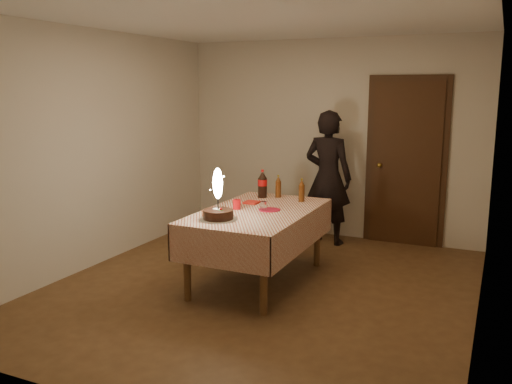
# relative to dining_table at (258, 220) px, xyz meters

# --- Properties ---
(ground) EXTENTS (4.00, 4.50, 0.01)m
(ground) POSITION_rel_dining_table_xyz_m (0.10, -0.17, -0.65)
(ground) COLOR brown
(ground) RESTS_ON ground
(room_shell) EXTENTS (4.04, 4.54, 2.62)m
(room_shell) POSITION_rel_dining_table_xyz_m (0.14, -0.09, 1.00)
(room_shell) COLOR beige
(room_shell) RESTS_ON ground
(dining_table) EXTENTS (1.02, 1.72, 0.75)m
(dining_table) POSITION_rel_dining_table_xyz_m (0.00, 0.00, 0.00)
(dining_table) COLOR brown
(dining_table) RESTS_ON ground
(birthday_cake) EXTENTS (0.36, 0.36, 0.49)m
(birthday_cake) POSITION_rel_dining_table_xyz_m (-0.18, -0.51, 0.22)
(birthday_cake) COLOR white
(birthday_cake) RESTS_ON dining_table
(red_plate) EXTENTS (0.22, 0.22, 0.01)m
(red_plate) POSITION_rel_dining_table_xyz_m (0.10, 0.05, 0.10)
(red_plate) COLOR red
(red_plate) RESTS_ON dining_table
(red_cup) EXTENTS (0.08, 0.08, 0.10)m
(red_cup) POSITION_rel_dining_table_xyz_m (-0.22, -0.05, 0.15)
(red_cup) COLOR red
(red_cup) RESTS_ON dining_table
(clear_cup) EXTENTS (0.07, 0.07, 0.09)m
(clear_cup) POSITION_rel_dining_table_xyz_m (0.05, 0.02, 0.15)
(clear_cup) COLOR white
(clear_cup) RESTS_ON dining_table
(napkin_stack) EXTENTS (0.15, 0.15, 0.02)m
(napkin_stack) POSITION_rel_dining_table_xyz_m (-0.20, 0.28, 0.11)
(napkin_stack) COLOR red
(napkin_stack) RESTS_ON dining_table
(cola_bottle) EXTENTS (0.10, 0.10, 0.32)m
(cola_bottle) POSITION_rel_dining_table_xyz_m (-0.22, 0.61, 0.25)
(cola_bottle) COLOR black
(cola_bottle) RESTS_ON dining_table
(amber_bottle_left) EXTENTS (0.06, 0.06, 0.25)m
(amber_bottle_left) POSITION_rel_dining_table_xyz_m (-0.07, 0.69, 0.22)
(amber_bottle_left) COLOR #5D2E0F
(amber_bottle_left) RESTS_ON dining_table
(amber_bottle_right) EXTENTS (0.06, 0.06, 0.25)m
(amber_bottle_right) POSITION_rel_dining_table_xyz_m (0.25, 0.58, 0.22)
(amber_bottle_right) COLOR #5D2E0F
(amber_bottle_right) RESTS_ON dining_table
(photographer) EXTENTS (0.66, 0.49, 1.70)m
(photographer) POSITION_rel_dining_table_xyz_m (0.21, 1.68, 0.20)
(photographer) COLOR black
(photographer) RESTS_ON ground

